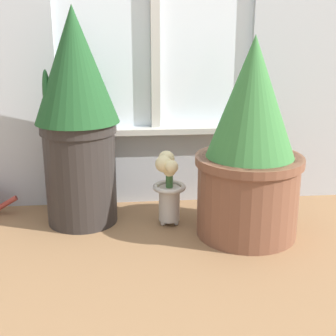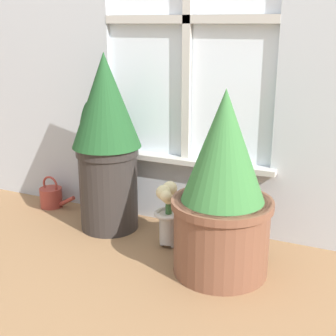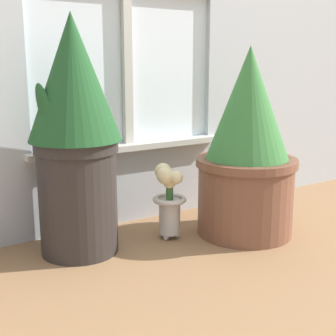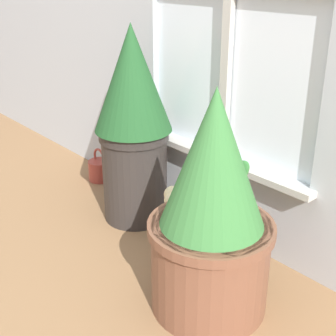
% 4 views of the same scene
% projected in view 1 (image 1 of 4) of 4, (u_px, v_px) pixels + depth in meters
% --- Properties ---
extents(ground_plane, '(10.00, 10.00, 0.00)m').
position_uv_depth(ground_plane, '(172.00, 275.00, 1.45)').
color(ground_plane, olive).
extents(potted_plant_left, '(0.31, 0.31, 0.81)m').
position_uv_depth(potted_plant_left, '(77.00, 112.00, 1.73)').
color(potted_plant_left, '#2D2826').
rests_on(potted_plant_left, ground_plane).
extents(potted_plant_right, '(0.39, 0.39, 0.71)m').
position_uv_depth(potted_plant_right, '(250.00, 148.00, 1.65)').
color(potted_plant_right, brown).
rests_on(potted_plant_right, ground_plane).
extents(flower_vase, '(0.13, 0.13, 0.29)m').
position_uv_depth(flower_vase, '(168.00, 186.00, 1.78)').
color(flower_vase, '#BCB7AD').
rests_on(flower_vase, ground_plane).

